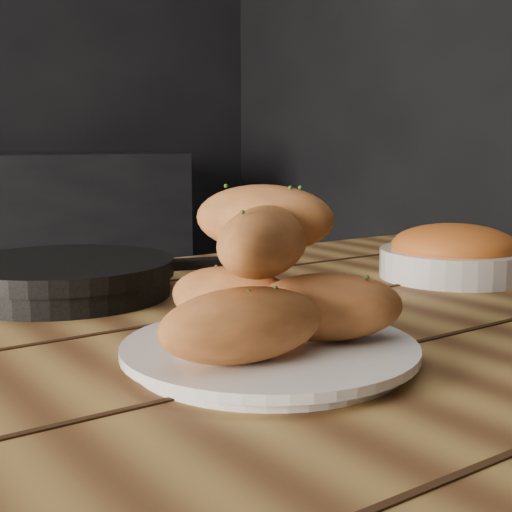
# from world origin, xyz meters

# --- Properties ---
(table) EXTENTS (1.49, 0.94, 0.75)m
(table) POSITION_xyz_m (0.57, -0.08, 0.66)
(table) COLOR olive
(table) RESTS_ON ground
(plate) EXTENTS (0.25, 0.25, 0.02)m
(plate) POSITION_xyz_m (0.57, -0.15, 0.76)
(plate) COLOR white
(plate) RESTS_ON table
(bread_rolls) EXTENTS (0.24, 0.20, 0.13)m
(bread_rolls) POSITION_xyz_m (0.57, -0.15, 0.82)
(bread_rolls) COLOR #CA6F38
(bread_rolls) RESTS_ON plate
(skillet) EXTENTS (0.39, 0.27, 0.05)m
(skillet) POSITION_xyz_m (0.53, 0.21, 0.77)
(skillet) COLOR black
(skillet) RESTS_ON table
(bowl) EXTENTS (0.20, 0.20, 0.08)m
(bowl) POSITION_xyz_m (1.01, 0.02, 0.78)
(bowl) COLOR white
(bowl) RESTS_ON table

